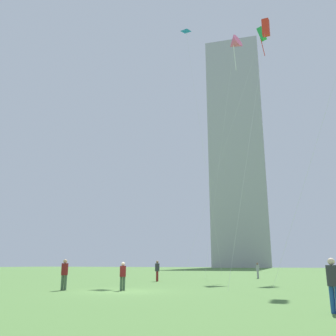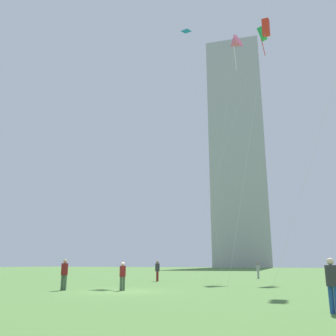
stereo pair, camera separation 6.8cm
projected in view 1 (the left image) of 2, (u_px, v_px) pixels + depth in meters
The scene contains 11 objects.
ground at pixel (121, 291), 21.47m from camera, with size 280.00×280.00×0.00m, color #4C7538.
person_standing_0 at pixel (333, 281), 12.08m from camera, with size 0.38×0.38×1.73m.
person_standing_1 at pixel (157, 269), 33.52m from camera, with size 0.40×0.40×1.81m.
person_standing_2 at pixel (258, 269), 40.11m from camera, with size 0.36×0.36×1.64m.
person_standing_3 at pixel (65, 272), 22.43m from camera, with size 0.40×0.40×1.81m.
person_standing_4 at pixel (123, 274), 22.16m from camera, with size 0.36×0.36×1.64m.
kite_flying_0 at pixel (262, 35), 54.54m from camera, with size 11.96×4.32×35.31m.
kite_flying_1 at pixel (234, 44), 54.22m from camera, with size 4.50×7.17×33.89m.
kite_flying_6 at pixel (186, 34), 49.38m from camera, with size 3.18×5.89×31.93m.
kite_flying_7 at pixel (266, 28), 36.08m from camera, with size 2.07×10.53×24.65m.
distant_highrise_1 at pixel (237, 151), 163.21m from camera, with size 22.87×18.54×99.12m, color #A8A8AD.
Camera 1 is at (12.32, -19.10, 1.55)m, focal length 39.78 mm.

